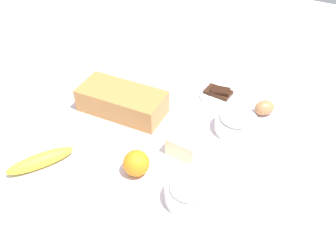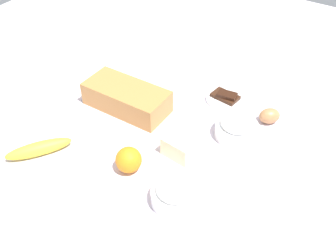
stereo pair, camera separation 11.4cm
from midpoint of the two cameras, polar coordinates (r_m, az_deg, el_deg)
name	(u,v)px [view 2 (the right image)]	position (r m, az deg, el deg)	size (l,w,h in m)	color
ground_plane	(168,132)	(1.20, 2.72, -1.93)	(2.40, 2.40, 0.02)	silver
loaf_pan	(127,97)	(1.25, -3.61, 3.29)	(0.28, 0.13, 0.08)	#B77A3D
flour_bowl	(175,193)	(0.99, 4.42, -11.03)	(0.12, 0.12, 0.06)	white
sugar_bowl	(237,127)	(1.18, 12.99, -1.21)	(0.13, 0.13, 0.07)	white
banana	(39,149)	(1.15, -16.04, -4.25)	(0.19, 0.04, 0.04)	yellow
orange_fruit	(129,160)	(1.05, -2.72, -6.13)	(0.07, 0.07, 0.07)	orange
butter_block	(179,147)	(1.10, 4.69, -4.21)	(0.09, 0.06, 0.06)	#F4EDB2
egg_near_butter	(269,116)	(1.26, 17.42, 0.49)	(0.05, 0.05, 0.07)	#B07648
chocolate_plate	(225,98)	(1.33, 10.98, 3.17)	(0.13, 0.13, 0.03)	white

